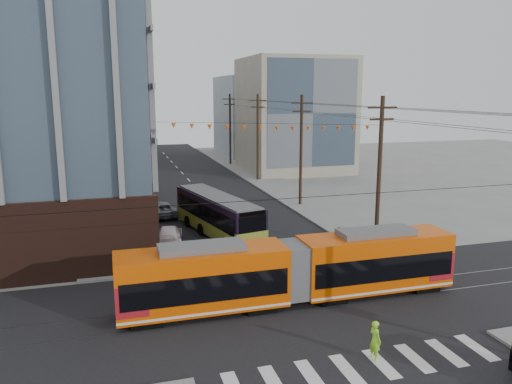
# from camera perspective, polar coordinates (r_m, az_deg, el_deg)

# --- Properties ---
(ground) EXTENTS (160.00, 160.00, 0.00)m
(ground) POSITION_cam_1_polar(r_m,az_deg,el_deg) (24.80, 8.84, -15.74)
(ground) COLOR slate
(bg_bldg_nw_near) EXTENTS (18.00, 16.00, 18.00)m
(bg_bldg_nw_near) POSITION_cam_1_polar(r_m,az_deg,el_deg) (72.28, -22.52, 8.72)
(bg_bldg_nw_near) COLOR #8C99A5
(bg_bldg_nw_near) RESTS_ON ground
(bg_bldg_ne_near) EXTENTS (14.00, 14.00, 16.00)m
(bg_bldg_ne_near) POSITION_cam_1_polar(r_m,az_deg,el_deg) (72.64, 4.33, 8.76)
(bg_bldg_ne_near) COLOR gray
(bg_bldg_ne_near) RESTS_ON ground
(bg_bldg_nw_far) EXTENTS (16.00, 18.00, 20.00)m
(bg_bldg_nw_far) POSITION_cam_1_polar(r_m,az_deg,el_deg) (91.98, -19.43, 9.94)
(bg_bldg_nw_far) COLOR gray
(bg_bldg_nw_far) RESTS_ON ground
(bg_bldg_ne_far) EXTENTS (16.00, 16.00, 14.00)m
(bg_bldg_ne_far) POSITION_cam_1_polar(r_m,az_deg,el_deg) (92.23, 1.06, 8.71)
(bg_bldg_ne_far) COLOR #8C99A5
(bg_bldg_ne_far) RESTS_ON ground
(utility_pole_far) EXTENTS (0.30, 0.30, 11.00)m
(utility_pole_far) POSITION_cam_1_polar(r_m,az_deg,el_deg) (78.23, -2.98, 7.12)
(utility_pole_far) COLOR black
(utility_pole_far) RESTS_ON ground
(streetcar) EXTENTS (18.57, 2.62, 3.58)m
(streetcar) POSITION_cam_1_polar(r_m,az_deg,el_deg) (27.26, 4.23, -8.96)
(streetcar) COLOR #D84B03
(streetcar) RESTS_ON ground
(city_bus) EXTENTS (4.99, 11.93, 3.30)m
(city_bus) POSITION_cam_1_polar(r_m,az_deg,el_deg) (39.84, -4.41, -2.61)
(city_bus) COLOR black
(city_bus) RESTS_ON ground
(parked_car_silver) EXTENTS (2.42, 4.36, 1.36)m
(parked_car_silver) POSITION_cam_1_polar(r_m,az_deg,el_deg) (34.27, -8.74, -6.73)
(parked_car_silver) COLOR #ABB0B6
(parked_car_silver) RESTS_ON ground
(parked_car_white) EXTENTS (2.59, 4.91, 1.36)m
(parked_car_white) POSITION_cam_1_polar(r_m,az_deg,el_deg) (38.28, -9.91, -4.84)
(parked_car_white) COLOR silver
(parked_car_white) RESTS_ON ground
(parked_car_grey) EXTENTS (2.89, 5.20, 1.37)m
(parked_car_grey) POSITION_cam_1_polar(r_m,az_deg,el_deg) (46.66, -10.82, -1.93)
(parked_car_grey) COLOR slate
(parked_car_grey) RESTS_ON ground
(pedestrian) EXTENTS (0.51, 0.70, 1.76)m
(pedestrian) POSITION_cam_1_polar(r_m,az_deg,el_deg) (22.69, 13.45, -16.15)
(pedestrian) COLOR #9DEF29
(pedestrian) RESTS_ON ground
(jersey_barrier) EXTENTS (2.24, 3.92, 0.78)m
(jersey_barrier) POSITION_cam_1_polar(r_m,az_deg,el_deg) (39.13, 11.70, -5.00)
(jersey_barrier) COLOR #5D5D60
(jersey_barrier) RESTS_ON ground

